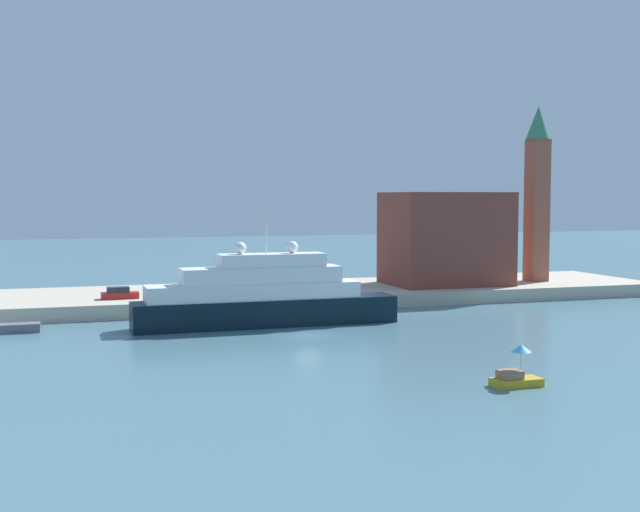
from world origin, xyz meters
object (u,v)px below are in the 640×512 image
object	(u,v)px
large_yacht	(263,297)
parked_car	(119,294)
small_motorboat	(516,374)
mooring_bollard	(292,293)
harbor_building	(445,238)
bell_tower	(537,186)
work_barge	(9,328)
person_figure	(157,291)

from	to	relation	value
large_yacht	parked_car	bearing A→B (deg)	133.89
small_motorboat	mooring_bollard	xyz separation A→B (m)	(-4.43, 41.87, 1.25)
harbor_building	bell_tower	distance (m)	15.61
small_motorboat	bell_tower	distance (m)	60.69
harbor_building	bell_tower	world-z (taller)	bell_tower
harbor_building	small_motorboat	bearing A→B (deg)	-111.19
work_barge	person_figure	xyz separation A→B (m)	(15.53, 9.30, 2.08)
large_yacht	work_barge	size ratio (longest dim) A/B	4.74
large_yacht	bell_tower	xyz separation A→B (m)	(43.27, 16.85, 11.90)
large_yacht	parked_car	size ratio (longest dim) A/B	6.51
large_yacht	work_barge	world-z (taller)	large_yacht
large_yacht	person_figure	world-z (taller)	large_yacht
mooring_bollard	person_figure	bearing A→B (deg)	168.73
large_yacht	work_barge	bearing A→B (deg)	172.09
small_motorboat	person_figure	size ratio (longest dim) A/B	1.98
harbor_building	mooring_bollard	bearing A→B (deg)	-162.88
bell_tower	mooring_bollard	bearing A→B (deg)	-169.20
person_figure	mooring_bollard	world-z (taller)	person_figure
work_barge	bell_tower	xyz separation A→B (m)	(68.18, 13.38, 14.47)
parked_car	person_figure	bearing A→B (deg)	-17.39
parked_car	person_figure	size ratio (longest dim) A/B	2.36
large_yacht	small_motorboat	xyz separation A→B (m)	(10.31, -32.15, -2.12)
work_barge	person_figure	world-z (taller)	person_figure
large_yacht	person_figure	xyz separation A→B (m)	(-9.38, 12.76, -0.48)
large_yacht	harbor_building	distance (m)	34.23
work_barge	parked_car	distance (m)	15.67
bell_tower	person_figure	bearing A→B (deg)	-175.56
person_figure	small_motorboat	bearing A→B (deg)	-66.33
small_motorboat	bell_tower	bearing A→B (deg)	56.08
bell_tower	parked_car	size ratio (longest dim) A/B	5.70
large_yacht	small_motorboat	distance (m)	33.83
mooring_bollard	bell_tower	bearing A→B (deg)	10.80
harbor_building	work_barge	bearing A→B (deg)	-166.05
small_motorboat	mooring_bollard	bearing A→B (deg)	96.03
work_barge	bell_tower	size ratio (longest dim) A/B	0.24
small_motorboat	harbor_building	bearing A→B (deg)	68.81
work_barge	person_figure	bearing A→B (deg)	30.90
work_barge	mooring_bollard	distance (m)	31.47
person_figure	mooring_bollard	distance (m)	15.57
person_figure	work_barge	bearing A→B (deg)	-149.10
parked_car	mooring_bollard	distance (m)	19.89
parked_car	person_figure	xyz separation A→B (m)	(4.14, -1.30, 0.24)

